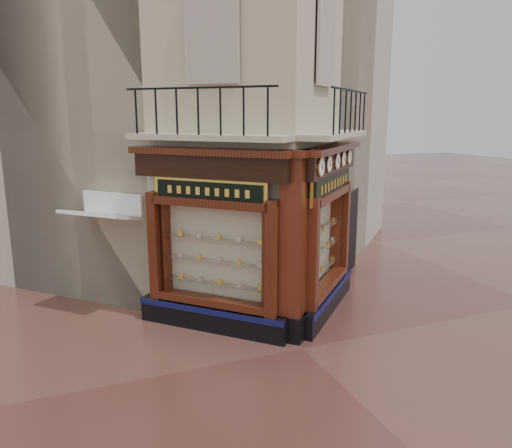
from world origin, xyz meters
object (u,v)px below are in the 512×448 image
clock_a (321,167)px  signboard_left (209,191)px  clock_b (329,164)px  clock_c (337,161)px  corner_pilaster (293,250)px  awning (107,314)px  signboard_right (332,184)px  clock_e (349,157)px  clock_d (343,159)px

clock_a → signboard_left: clock_a is taller
clock_b → clock_c: size_ratio=0.96×
corner_pilaster → clock_a: size_ratio=9.99×
corner_pilaster → clock_b: bearing=-23.5°
corner_pilaster → awning: 4.89m
awning → signboard_right: (4.97, -1.79, 3.10)m
signboard_right → awning: bearing=115.2°
clock_c → signboard_right: bearing=61.5°
clock_e → signboard_left: clock_e is taller
signboard_left → awning: bearing=3.9°
clock_e → awning: bearing=124.6°
clock_d → clock_e: bearing=0.0°
corner_pilaster → clock_d: size_ratio=11.51×
clock_b → signboard_left: 2.59m
clock_a → signboard_left: (-2.03, 1.05, -0.52)m
clock_e → awning: clock_e is taller
clock_c → clock_a: bearing=-180.0°
corner_pilaster → signboard_right: 2.12m
corner_pilaster → clock_a: 1.77m
clock_b → corner_pilaster: bearing=156.5°
clock_d → clock_e: size_ratio=0.99×
clock_c → clock_d: 0.58m
corner_pilaster → clock_c: 2.42m
corner_pilaster → signboard_left: corner_pilaster is taller
clock_a → corner_pilaster: bearing=131.2°
corner_pilaster → signboard_right: (1.46, 1.01, 1.15)m
awning → signboard_left: bearing=-176.1°
signboard_left → clock_d: bearing=-130.1°
clock_b → clock_a: bearing=-180.0°
clock_e → awning: 6.96m
corner_pilaster → clock_b: 1.99m
clock_e → signboard_left: bearing=145.7°
clock_b → clock_c: 0.71m
awning → corner_pilaster: bearing=-173.6°
clock_a → clock_b: clock_a is taller
corner_pilaster → awning: corner_pilaster is taller
clock_d → signboard_left: 3.42m
awning → clock_b: bearing=-163.1°
corner_pilaster → clock_e: size_ratio=11.44×
clock_d → awning: bearing=119.5°
clock_a → clock_e: clock_a is taller
clock_a → signboard_right: size_ratio=0.18×
corner_pilaster → signboard_left: size_ratio=2.10×
corner_pilaster → clock_c: corner_pilaster is taller
clock_a → signboard_right: bearing=4.6°
clock_a → clock_b: bearing=0.0°
clock_c → signboard_right: 0.54m
corner_pilaster → clock_e: corner_pilaster is taller
signboard_left → clock_c: bearing=-137.3°
clock_b → clock_e: (1.34, 1.34, -0.00)m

